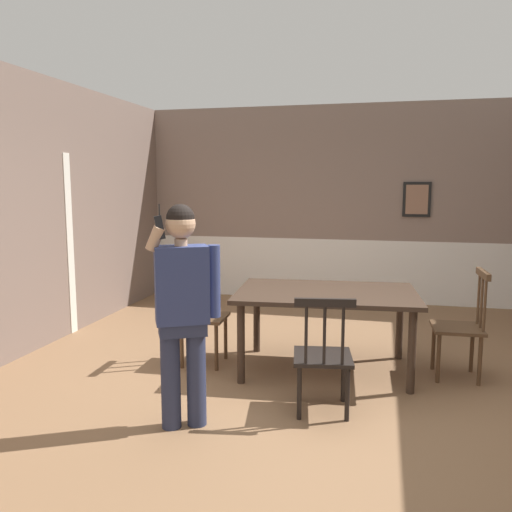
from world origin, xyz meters
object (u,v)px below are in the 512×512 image
(chair_near_window, at_px, (462,326))
(chair_by_doorway, at_px, (200,315))
(person_figure, at_px, (183,304))
(chair_at_table_head, at_px, (323,355))
(dining_table, at_px, (326,300))

(chair_near_window, distance_m, chair_by_doorway, 2.43)
(chair_near_window, bearing_deg, chair_by_doorway, 92.49)
(chair_near_window, relative_size, person_figure, 0.61)
(chair_by_doorway, distance_m, chair_at_table_head, 1.54)
(chair_near_window, height_order, chair_at_table_head, chair_near_window)
(chair_by_doorway, height_order, chair_at_table_head, chair_by_doorway)
(dining_table, xyz_separation_m, chair_at_table_head, (0.08, -0.93, -0.23))
(chair_by_doorway, xyz_separation_m, person_figure, (0.34, -1.30, 0.43))
(chair_at_table_head, bearing_deg, chair_by_doorway, 138.08)
(person_figure, bearing_deg, chair_near_window, -171.93)
(chair_near_window, relative_size, chair_by_doorway, 1.01)
(dining_table, distance_m, chair_by_doorway, 1.23)
(chair_at_table_head, bearing_deg, chair_near_window, 33.28)
(chair_at_table_head, bearing_deg, dining_table, 85.85)
(chair_by_doorway, bearing_deg, chair_near_window, 92.33)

